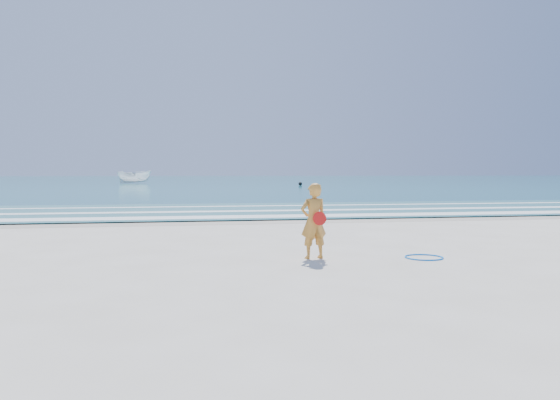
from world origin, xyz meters
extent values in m
plane|color=silver|center=(0.00, 0.00, 0.00)|extent=(400.00, 400.00, 0.00)
cube|color=#B2A893|center=(0.00, 9.00, 0.00)|extent=(400.00, 2.40, 0.00)
cube|color=#19727F|center=(0.00, 105.00, 0.02)|extent=(400.00, 190.00, 0.04)
cube|color=#59B7AD|center=(0.00, 14.00, 0.04)|extent=(400.00, 10.00, 0.01)
cube|color=white|center=(0.00, 10.30, 0.05)|extent=(400.00, 1.40, 0.01)
cube|color=white|center=(0.00, 13.20, 0.05)|extent=(400.00, 0.90, 0.01)
cube|color=white|center=(0.00, 16.50, 0.05)|extent=(400.00, 0.60, 0.01)
torus|color=#0D80F4|center=(2.53, 0.28, 0.01)|extent=(0.93, 0.93, 0.03)
imported|color=white|center=(-8.95, 70.50, 0.99)|extent=(5.21, 2.89, 1.90)
sphere|color=black|center=(11.75, 54.11, 0.27)|extent=(0.45, 0.45, 0.45)
imported|color=orange|center=(0.32, 0.61, 0.75)|extent=(0.61, 0.46, 1.51)
cylinder|color=red|center=(0.40, 0.43, 0.82)|extent=(0.27, 0.08, 0.27)
camera|label=1|loc=(-2.26, -9.95, 1.74)|focal=35.00mm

